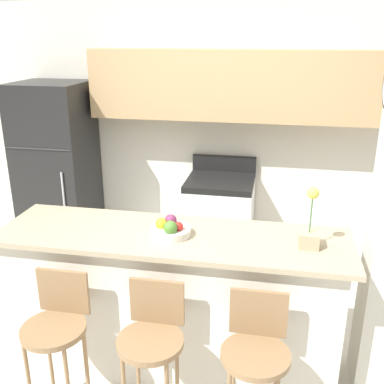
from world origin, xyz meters
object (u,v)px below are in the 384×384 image
Objects in this scene: bar_stool_left at (57,328)px; orchid_vase at (310,230)px; bar_stool_right at (256,353)px; fruit_bowl at (170,229)px; refrigerator at (58,172)px; stove_range at (219,222)px; bar_stool_mid at (152,340)px.

bar_stool_left is 1.59m from orchid_vase.
fruit_bowl is at bearing 139.88° from bar_stool_right.
refrigerator is at bearing 135.17° from fruit_bowl.
fruit_bowl reaches higher than stove_range.
stove_range is 1.71m from fruit_bowl.
fruit_bowl is (-0.59, 0.50, 0.46)m from bar_stool_right.
bar_stool_mid is 0.68m from fruit_bowl.
orchid_vase is (0.26, 0.50, 0.53)m from bar_stool_right.
bar_stool_right is (0.58, 0.00, 0.00)m from bar_stool_mid.
bar_stool_left is at bearing -139.02° from fruit_bowl.
orchid_vase is (0.74, -1.59, 0.69)m from stove_range.
bar_stool_left is at bearing -160.73° from orchid_vase.
bar_stool_left is 1.00× the size of bar_stool_right.
stove_range is at bearing 1.35° from refrigerator.
bar_stool_right is at bearing 0.00° from bar_stool_left.
stove_range is at bearing 87.17° from bar_stool_mid.
refrigerator is 1.68× the size of stove_range.
stove_range reaches higher than bar_stool_right.
bar_stool_right is at bearing -40.12° from fruit_bowl.
bar_stool_left is 2.48× the size of orchid_vase.
stove_range is at bearing 102.82° from bar_stool_right.
bar_stool_right is 2.48× the size of orchid_vase.
stove_range is 2.15m from bar_stool_right.
bar_stool_left is at bearing 180.00° from bar_stool_mid.
bar_stool_left is at bearing -64.13° from refrigerator.
orchid_vase is at bearing 30.55° from bar_stool_mid.
bar_stool_left is 0.58m from bar_stool_mid.
refrigerator is 1.93× the size of bar_stool_mid.
fruit_bowl is at bearing 91.02° from bar_stool_mid.
bar_stool_mid is 1.11m from orchid_vase.
bar_stool_right is at bearing 0.00° from bar_stool_mid.
bar_stool_left is 1.16m from bar_stool_right.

